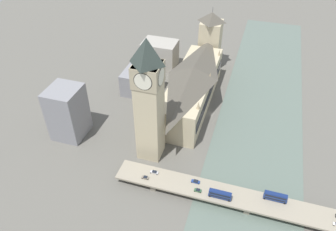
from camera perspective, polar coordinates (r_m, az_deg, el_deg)
The scene contains 15 objects.
ground_plane at distance 235.90m, azimuth 7.40°, elevation 0.28°, with size 600.00×600.00×0.00m, color #605E56.
river_water at distance 234.58m, azimuth 15.63°, elevation -1.25°, with size 56.72×360.00×0.30m, color slate.
parliament_hall at distance 235.48m, azimuth 4.32°, elevation 5.12°, with size 26.06×93.03×31.30m.
clock_tower at distance 177.91m, azimuth -3.36°, elevation 3.07°, with size 14.90×14.90×77.13m.
victoria_tower at distance 282.01m, azimuth 7.35°, elevation 12.86°, with size 17.07×17.07×51.89m.
road_bridge at distance 180.92m, azimuth 13.86°, elevation -14.19°, with size 145.44×13.93×5.17m.
double_decker_bus_lead at distance 181.43m, azimuth 18.21°, elevation -13.28°, with size 11.72×2.50×4.93m.
double_decker_bus_mid at distance 175.97m, azimuth 9.05°, elevation -13.42°, with size 11.90×2.52×4.60m.
car_northbound_tail at distance 178.63m, azimuth 5.23°, elevation -12.84°, with size 3.83×1.82×1.41m.
car_southbound_lead at distance 186.25m, azimuth -2.40°, elevation -9.82°, with size 4.68×1.82×1.41m.
car_southbound_mid at distance 182.34m, azimuth 4.83°, elevation -11.37°, with size 4.73×1.94×1.39m.
car_southbound_tail at distance 183.96m, azimuth -3.99°, elevation -10.71°, with size 3.88×1.84×1.38m.
city_block_west at distance 216.67m, azimuth -17.08°, elevation 0.54°, with size 19.56×21.26×34.91m.
city_block_center at distance 284.53m, azimuth -1.43°, elevation 10.59°, with size 28.47×20.59×22.89m.
city_block_east at distance 252.90m, azimuth -4.63°, elevation 5.86°, with size 26.80×23.45×17.54m.
Camera 1 is at (-25.56, 184.20, 145.15)m, focal length 35.00 mm.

